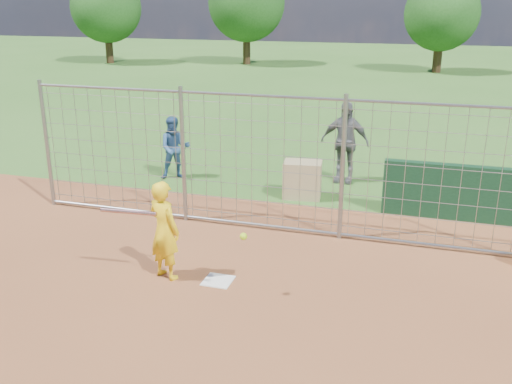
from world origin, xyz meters
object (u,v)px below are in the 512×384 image
(bystander_a, at_px, (175,148))
(bystander_b, at_px, (345,142))
(batter, at_px, (164,230))
(equipment_bin, at_px, (302,180))

(bystander_a, height_order, bystander_b, bystander_b)
(batter, height_order, equipment_bin, batter)
(batter, xyz_separation_m, bystander_a, (-2.02, 4.75, -0.03))
(batter, xyz_separation_m, equipment_bin, (1.19, 4.28, -0.38))
(batter, relative_size, bystander_a, 1.04)
(bystander_b, height_order, equipment_bin, bystander_b)
(batter, bearing_deg, bystander_a, -46.59)
(bystander_b, relative_size, equipment_bin, 2.39)
(bystander_a, bearing_deg, batter, -93.82)
(bystander_a, xyz_separation_m, equipment_bin, (3.20, -0.47, -0.35))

